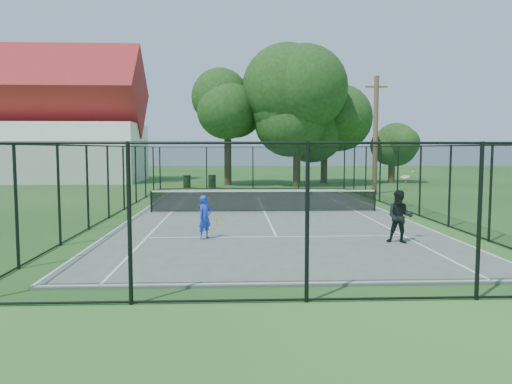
{
  "coord_description": "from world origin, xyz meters",
  "views": [
    {
      "loc": [
        -1.35,
        -22.06,
        2.87
      ],
      "look_at": [
        -0.5,
        -3.0,
        1.2
      ],
      "focal_mm": 35.0,
      "sensor_mm": 36.0,
      "label": 1
    }
  ],
  "objects_px": {
    "utility_pole": "(375,135)",
    "player_black": "(400,217)",
    "trash_bin_right": "(212,181)",
    "trash_bin_left": "(187,181)",
    "player_blue": "(205,217)",
    "tennis_net": "(264,200)"
  },
  "relations": [
    {
      "from": "tennis_net",
      "to": "player_blue",
      "type": "relative_size",
      "value": 7.41
    },
    {
      "from": "player_blue",
      "to": "player_black",
      "type": "height_order",
      "value": "player_black"
    },
    {
      "from": "utility_pole",
      "to": "player_black",
      "type": "relative_size",
      "value": 3.44
    },
    {
      "from": "tennis_net",
      "to": "player_blue",
      "type": "height_order",
      "value": "player_blue"
    },
    {
      "from": "trash_bin_left",
      "to": "trash_bin_right",
      "type": "distance_m",
      "value": 1.85
    },
    {
      "from": "tennis_net",
      "to": "player_black",
      "type": "bearing_deg",
      "value": -64.87
    },
    {
      "from": "trash_bin_right",
      "to": "player_blue",
      "type": "xyz_separation_m",
      "value": [
        0.69,
        -20.96,
        0.26
      ]
    },
    {
      "from": "trash_bin_right",
      "to": "player_blue",
      "type": "bearing_deg",
      "value": -88.12
    },
    {
      "from": "trash_bin_left",
      "to": "tennis_net",
      "type": "bearing_deg",
      "value": -71.75
    },
    {
      "from": "trash_bin_right",
      "to": "player_blue",
      "type": "distance_m",
      "value": 20.97
    },
    {
      "from": "trash_bin_right",
      "to": "utility_pole",
      "type": "bearing_deg",
      "value": -26.86
    },
    {
      "from": "tennis_net",
      "to": "player_blue",
      "type": "bearing_deg",
      "value": -108.68
    },
    {
      "from": "utility_pole",
      "to": "player_black",
      "type": "xyz_separation_m",
      "value": [
        -3.97,
        -16.61,
        -2.89
      ]
    },
    {
      "from": "tennis_net",
      "to": "trash_bin_left",
      "type": "bearing_deg",
      "value": 108.25
    },
    {
      "from": "utility_pole",
      "to": "player_blue",
      "type": "relative_size",
      "value": 5.41
    },
    {
      "from": "utility_pole",
      "to": "trash_bin_right",
      "type": "bearing_deg",
      "value": 153.14
    },
    {
      "from": "player_black",
      "to": "trash_bin_left",
      "type": "bearing_deg",
      "value": 110.69
    },
    {
      "from": "player_blue",
      "to": "trash_bin_left",
      "type": "bearing_deg",
      "value": 96.82
    },
    {
      "from": "tennis_net",
      "to": "trash_bin_left",
      "type": "distance_m",
      "value": 15.26
    },
    {
      "from": "trash_bin_left",
      "to": "utility_pole",
      "type": "bearing_deg",
      "value": -24.02
    },
    {
      "from": "trash_bin_right",
      "to": "player_black",
      "type": "height_order",
      "value": "player_black"
    },
    {
      "from": "trash_bin_left",
      "to": "player_blue",
      "type": "height_order",
      "value": "player_blue"
    }
  ]
}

